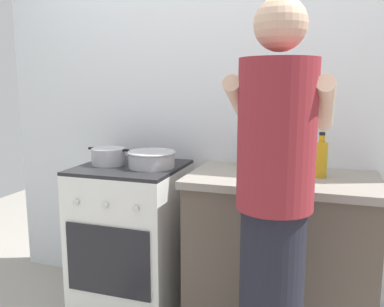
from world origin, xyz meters
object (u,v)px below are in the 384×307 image
object	(u,v)px
pot	(109,156)
stove_range	(132,237)
oil_bottle	(321,159)
utensil_crock	(245,151)
mixing_bowl	(152,158)
person	(274,217)

from	to	relation	value
pot	stove_range	bearing A→B (deg)	3.66
oil_bottle	stove_range	bearing A→B (deg)	-178.17
utensil_crock	oil_bottle	xyz separation A→B (m)	(0.43, -0.16, 0.01)
mixing_bowl	pot	bearing A→B (deg)	-178.10
utensil_crock	person	size ratio (longest dim) A/B	0.19
mixing_bowl	utensil_crock	size ratio (longest dim) A/B	0.89
pot	oil_bottle	distance (m)	1.23
pot	oil_bottle	world-z (taller)	oil_bottle
pot	person	distance (m)	1.21
mixing_bowl	oil_bottle	world-z (taller)	oil_bottle
pot	mixing_bowl	distance (m)	0.28
person	stove_range	bearing A→B (deg)	147.82
pot	person	world-z (taller)	person
stove_range	utensil_crock	size ratio (longest dim) A/B	2.82
oil_bottle	pot	bearing A→B (deg)	-177.96
pot	person	size ratio (longest dim) A/B	0.16
stove_range	pot	distance (m)	0.52
person	utensil_crock	bearing A→B (deg)	108.95
utensil_crock	oil_bottle	bearing A→B (deg)	-20.37
stove_range	person	size ratio (longest dim) A/B	0.53
pot	oil_bottle	xyz separation A→B (m)	(1.23, 0.04, 0.05)
pot	utensil_crock	xyz separation A→B (m)	(0.80, 0.20, 0.04)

